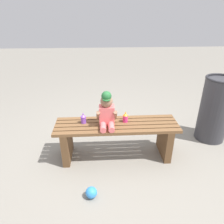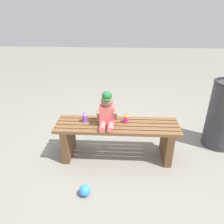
{
  "view_description": "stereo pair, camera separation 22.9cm",
  "coord_description": "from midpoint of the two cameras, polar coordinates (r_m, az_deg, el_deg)",
  "views": [
    {
      "loc": [
        -0.18,
        -2.1,
        1.66
      ],
      "look_at": [
        -0.06,
        -0.05,
        0.63
      ],
      "focal_mm": 33.43,
      "sensor_mm": 36.0,
      "label": 1
    },
    {
      "loc": [
        0.05,
        -2.1,
        1.66
      ],
      "look_at": [
        -0.06,
        -0.05,
        0.63
      ],
      "focal_mm": 33.43,
      "sensor_mm": 36.0,
      "label": 2
    }
  ],
  "objects": [
    {
      "name": "toy_ball",
      "position": [
        2.18,
        -8.89,
        -21.05
      ],
      "size": [
        0.11,
        0.11,
        0.11
      ],
      "primitive_type": "sphere",
      "color": "#338CE5",
      "rests_on": "ground_plane"
    },
    {
      "name": "ground_plane",
      "position": [
        2.67,
        -1.31,
        -11.77
      ],
      "size": [
        16.0,
        16.0,
        0.0
      ],
      "primitive_type": "plane",
      "color": "gray"
    },
    {
      "name": "park_bench",
      "position": [
        2.5,
        -1.38,
        -6.4
      ],
      "size": [
        1.43,
        0.39,
        0.45
      ],
      "color": "brown",
      "rests_on": "ground_plane"
    },
    {
      "name": "child_figure",
      "position": [
        2.32,
        -4.29,
        0.18
      ],
      "size": [
        0.23,
        0.27,
        0.4
      ],
      "color": "#E56666",
      "rests_on": "park_bench"
    },
    {
      "name": "trash_bin",
      "position": [
        3.05,
        24.46,
        0.63
      ],
      "size": [
        0.4,
        0.4,
        0.89
      ],
      "color": "#333338",
      "rests_on": "ground_plane"
    },
    {
      "name": "sippy_cup_left",
      "position": [
        2.45,
        -10.51,
        -1.83
      ],
      "size": [
        0.06,
        0.06,
        0.12
      ],
      "color": "#8C4CCC",
      "rests_on": "park_bench"
    },
    {
      "name": "sippy_cup_right",
      "position": [
        2.43,
        0.98,
        -1.54
      ],
      "size": [
        0.06,
        0.06,
        0.12
      ],
      "color": "#E5337F",
      "rests_on": "park_bench"
    }
  ]
}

